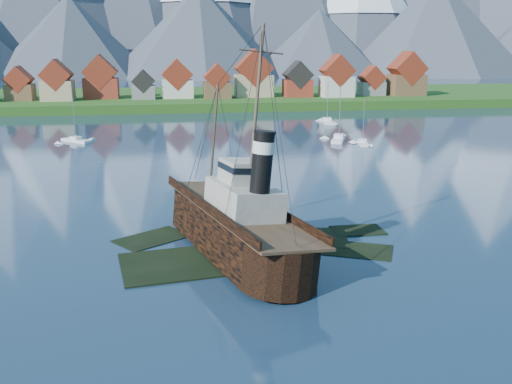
{
  "coord_description": "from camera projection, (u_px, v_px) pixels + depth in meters",
  "views": [
    {
      "loc": [
        -7.14,
        -56.54,
        21.27
      ],
      "look_at": [
        2.92,
        6.0,
        5.0
      ],
      "focal_mm": 40.0,
      "sensor_mm": 36.0,
      "label": 1
    }
  ],
  "objects": [
    {
      "name": "sailboat_e",
      "position": [
        327.0,
        122.0,
        162.43
      ],
      "size": [
        4.34,
        10.75,
        12.13
      ],
      "rotation": [
        0.0,
        0.0,
        -0.17
      ],
      "color": "white",
      "rests_on": "ground"
    },
    {
      "name": "sailboat_c",
      "position": [
        76.0,
        141.0,
        129.89
      ],
      "size": [
        7.34,
        6.94,
        10.43
      ],
      "rotation": [
        0.0,
        0.0,
        0.83
      ],
      "color": "white",
      "rests_on": "ground"
    },
    {
      "name": "seawall",
      "position": [
        186.0,
        113.0,
        186.68
      ],
      "size": [
        600.0,
        2.5,
        2.0
      ],
      "primitive_type": "cube",
      "color": "#3F3D38",
      "rests_on": "ground"
    },
    {
      "name": "ground",
      "position": [
        238.0,
        253.0,
        60.46
      ],
      "size": [
        1400.0,
        1400.0,
        0.0
      ],
      "primitive_type": "plane",
      "color": "#182D44",
      "rests_on": "ground"
    },
    {
      "name": "town",
      "position": [
        88.0,
        82.0,
        198.65
      ],
      "size": [
        250.96,
        16.69,
        17.3
      ],
      "color": "maroon",
      "rests_on": "ground"
    },
    {
      "name": "tugboat_wreck",
      "position": [
        231.0,
        220.0,
        61.31
      ],
      "size": [
        7.24,
        31.2,
        24.73
      ],
      "rotation": [
        0.0,
        0.1,
        0.27
      ],
      "color": "black",
      "rests_on": "ground"
    },
    {
      "name": "shoal",
      "position": [
        251.0,
        248.0,
        62.88
      ],
      "size": [
        31.71,
        21.24,
        1.14
      ],
      "color": "black",
      "rests_on": "ground"
    },
    {
      "name": "sailboat_d",
      "position": [
        339.0,
        140.0,
        131.44
      ],
      "size": [
        6.18,
        9.86,
        13.26
      ],
      "rotation": [
        0.0,
        0.0,
        -0.42
      ],
      "color": "white",
      "rests_on": "ground"
    },
    {
      "name": "sailboat_f",
      "position": [
        363.0,
        143.0,
        126.72
      ],
      "size": [
        3.43,
        7.55,
        10.11
      ],
      "rotation": [
        0.0,
        0.0,
        -0.23
      ],
      "color": "white",
      "rests_on": "ground"
    },
    {
      "name": "shore_bank",
      "position": [
        182.0,
        102.0,
        223.02
      ],
      "size": [
        600.0,
        80.0,
        3.2
      ],
      "primitive_type": "cube",
      "color": "#164614",
      "rests_on": "ground"
    }
  ]
}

